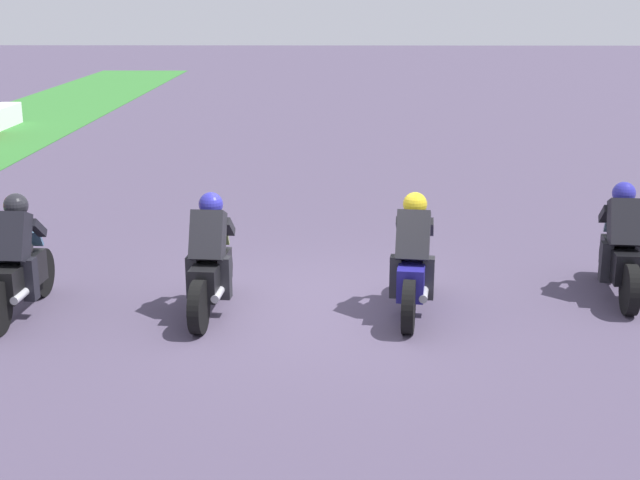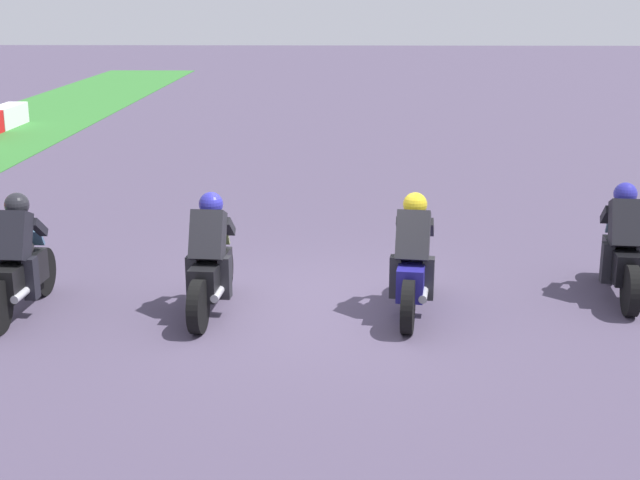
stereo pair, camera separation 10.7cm
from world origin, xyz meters
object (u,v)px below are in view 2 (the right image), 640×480
object	(u,v)px
rider_lane_a	(622,251)
rider_lane_d	(18,265)
rider_lane_b	(413,265)
rider_lane_c	(211,264)

from	to	relation	value
rider_lane_a	rider_lane_d	size ratio (longest dim) A/B	1.00
rider_lane_b	rider_lane_c	bearing A→B (deg)	99.16
rider_lane_a	rider_lane_c	xyz separation A→B (m)	(-0.69, 5.26, 0.00)
rider_lane_d	rider_lane_b	bearing A→B (deg)	-85.29
rider_lane_a	rider_lane_d	xyz separation A→B (m)	(-0.78, 7.62, 0.00)
rider_lane_a	rider_lane_c	bearing A→B (deg)	103.70
rider_lane_b	rider_lane_d	bearing A→B (deg)	99.83
rider_lane_a	rider_lane_c	distance (m)	5.30
rider_lane_b	rider_lane_c	distance (m)	2.49
rider_lane_b	rider_lane_d	xyz separation A→B (m)	(-0.12, 4.86, 0.00)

